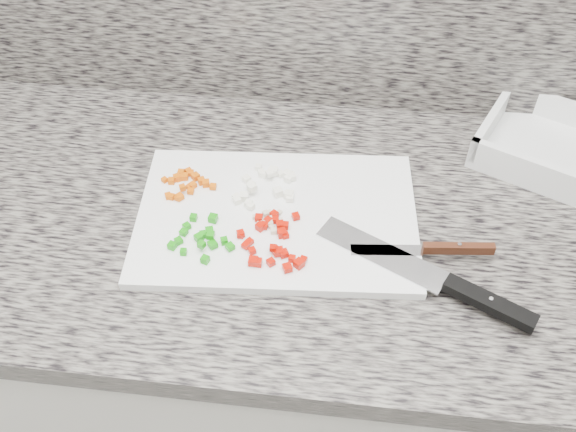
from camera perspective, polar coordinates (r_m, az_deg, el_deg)
name	(u,v)px	position (r m, az deg, el deg)	size (l,w,h in m)	color
cabinet	(289,363)	(1.41, 0.11, -12.96)	(3.92, 0.62, 0.86)	silver
countertop	(290,221)	(1.04, 0.14, -0.42)	(3.96, 0.64, 0.04)	slate
cutting_board	(277,218)	(1.01, -0.99, -0.14)	(0.44, 0.29, 0.01)	white
carrot_pile	(186,183)	(1.06, -9.02, 2.93)	(0.09, 0.08, 0.02)	#D45604
onion_pile	(267,184)	(1.05, -1.87, 2.85)	(0.10, 0.10, 0.02)	white
green_pepper_pile	(202,237)	(0.97, -7.66, -1.87)	(0.10, 0.10, 0.02)	#168D0C
red_pepper_pile	(273,242)	(0.96, -1.36, -2.29)	(0.11, 0.12, 0.02)	#BC0F02
garlic_pile	(270,221)	(0.99, -1.66, -0.46)	(0.05, 0.05, 0.01)	beige
chef_knife	(451,285)	(0.94, 14.25, -5.98)	(0.31, 0.18, 0.02)	silver
paring_knife	(440,249)	(0.98, 13.37, -2.87)	(0.21, 0.04, 0.02)	silver
tray	(565,153)	(1.20, 23.37, 5.16)	(0.34, 0.30, 0.06)	white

